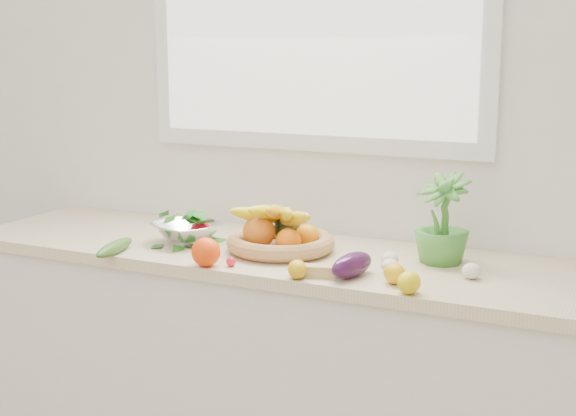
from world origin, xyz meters
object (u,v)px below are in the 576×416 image
at_px(eggplant, 352,265).
at_px(potted_herb, 442,221).
at_px(apple, 201,231).
at_px(colander_with_spinach, 187,226).
at_px(fruit_basket, 280,236).
at_px(cucumber, 115,247).

height_order(eggplant, potted_herb, potted_herb).
bearing_deg(eggplant, potted_herb, 54.75).
xyz_separation_m(apple, potted_herb, (0.82, 0.09, 0.09)).
xyz_separation_m(eggplant, colander_with_spinach, (-0.66, 0.14, 0.02)).
distance_m(eggplant, fruit_basket, 0.37).
height_order(apple, eggplant, apple).
relative_size(apple, eggplant, 0.41).
bearing_deg(cucumber, colander_with_spinach, 59.13).
distance_m(eggplant, cucumber, 0.80).
bearing_deg(fruit_basket, potted_herb, 10.37).
bearing_deg(fruit_basket, apple, 179.55).
bearing_deg(apple, colander_with_spinach, -128.70).
bearing_deg(potted_herb, apple, -173.60).
distance_m(potted_herb, fruit_basket, 0.53).
relative_size(eggplant, potted_herb, 0.60).
bearing_deg(cucumber, eggplant, 6.12).
bearing_deg(apple, cucumber, -122.12).
relative_size(apple, fruit_basket, 0.18).
relative_size(potted_herb, fruit_basket, 0.72).
xyz_separation_m(eggplant, cucumber, (-0.80, -0.09, -0.02)).
relative_size(apple, potted_herb, 0.25).
bearing_deg(eggplant, fruit_basket, 151.33).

